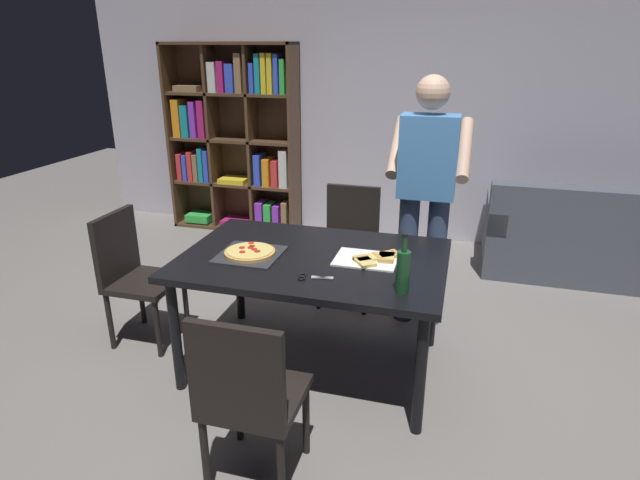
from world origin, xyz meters
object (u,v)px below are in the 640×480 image
(kitchen_scissors, at_px, (309,277))
(dining_table, at_px, (313,267))
(chair_left_end, at_px, (133,270))
(bookshelf, at_px, (235,140))
(person_serving_pizza, at_px, (426,189))
(pepperoni_pizza_on_tray, at_px, (250,253))
(chair_near_camera, at_px, (248,393))
(couch, at_px, (586,243))
(wine_bottle, at_px, (403,270))
(chair_far_side, at_px, (350,237))

(kitchen_scissors, bearing_deg, dining_table, 102.43)
(chair_left_end, relative_size, bookshelf, 0.46)
(person_serving_pizza, bearing_deg, bookshelf, 143.43)
(dining_table, relative_size, pepperoni_pizza_on_tray, 4.29)
(pepperoni_pizza_on_tray, bearing_deg, bookshelf, 115.99)
(chair_near_camera, bearing_deg, pepperoni_pizza_on_tray, 111.66)
(dining_table, height_order, chair_near_camera, chair_near_camera)
(chair_near_camera, bearing_deg, person_serving_pizza, 72.32)
(chair_left_end, relative_size, couch, 0.53)
(kitchen_scissors, bearing_deg, wine_bottle, -3.95)
(dining_table, distance_m, chair_far_side, 1.02)
(kitchen_scissors, bearing_deg, chair_far_side, 92.85)
(person_serving_pizza, bearing_deg, dining_table, -126.00)
(person_serving_pizza, bearing_deg, kitchen_scissors, -115.12)
(dining_table, distance_m, couch, 2.77)
(chair_left_end, distance_m, pepperoni_pizza_on_tray, 0.93)
(wine_bottle, height_order, kitchen_scissors, wine_bottle)
(bookshelf, xyz_separation_m, pepperoni_pizza_on_tray, (1.20, -2.46, -0.21))
(pepperoni_pizza_on_tray, xyz_separation_m, kitchen_scissors, (0.43, -0.21, -0.01))
(chair_far_side, distance_m, kitchen_scissors, 1.33)
(chair_left_end, height_order, kitchen_scissors, chair_left_end)
(couch, bearing_deg, person_serving_pizza, -137.92)
(chair_near_camera, relative_size, chair_left_end, 1.00)
(bookshelf, distance_m, pepperoni_pizza_on_tray, 2.75)
(kitchen_scissors, bearing_deg, couch, 51.20)
(dining_table, xyz_separation_m, bookshelf, (-1.57, 2.38, 0.29))
(person_serving_pizza, bearing_deg, couch, 42.08)
(chair_far_side, distance_m, chair_left_end, 1.62)
(person_serving_pizza, relative_size, pepperoni_pizza_on_tray, 4.84)
(chair_far_side, relative_size, wine_bottle, 2.85)
(pepperoni_pizza_on_tray, distance_m, wine_bottle, 0.97)
(chair_far_side, relative_size, kitchen_scissors, 4.57)
(person_serving_pizza, distance_m, kitchen_scissors, 1.22)
(couch, xyz_separation_m, pepperoni_pizza_on_tray, (-2.27, -2.07, 0.46))
(pepperoni_pizza_on_tray, height_order, kitchen_scissors, pepperoni_pizza_on_tray)
(couch, distance_m, bookshelf, 3.55)
(bookshelf, relative_size, kitchen_scissors, 9.89)
(couch, xyz_separation_m, person_serving_pizza, (-1.33, -1.20, 0.70))
(person_serving_pizza, height_order, kitchen_scissors, person_serving_pizza)
(chair_left_end, bearing_deg, pepperoni_pizza_on_tray, -5.29)
(chair_near_camera, distance_m, chair_left_end, 1.62)
(chair_left_end, bearing_deg, chair_near_camera, -38.65)
(chair_far_side, bearing_deg, dining_table, -90.00)
(chair_near_camera, relative_size, person_serving_pizza, 0.51)
(person_serving_pizza, distance_m, wine_bottle, 1.13)
(chair_near_camera, bearing_deg, dining_table, 90.00)
(couch, xyz_separation_m, wine_bottle, (-1.33, -2.32, 0.57))
(chair_far_side, height_order, couch, chair_far_side)
(person_serving_pizza, bearing_deg, chair_near_camera, -107.68)
(bookshelf, bearing_deg, kitchen_scissors, -58.58)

